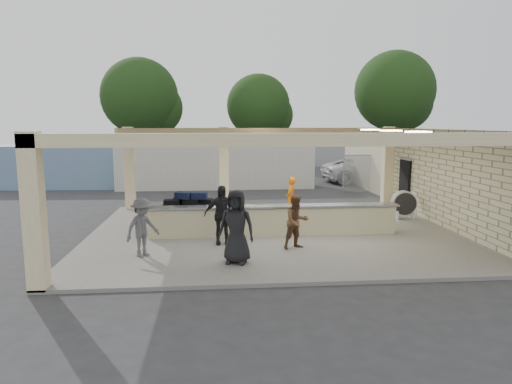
{
  "coord_description": "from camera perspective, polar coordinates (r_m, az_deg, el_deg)",
  "views": [
    {
      "loc": [
        -1.86,
        -14.89,
        3.73
      ],
      "look_at": [
        -0.44,
        1.0,
        1.29
      ],
      "focal_mm": 32.0,
      "sensor_mm": 36.0,
      "label": 1
    }
  ],
  "objects": [
    {
      "name": "car_white_a",
      "position": [
        29.45,
        13.75,
        2.68
      ],
      "size": [
        5.67,
        3.1,
        1.56
      ],
      "primitive_type": "imported",
      "rotation": [
        0.0,
        0.0,
        1.67
      ],
      "color": "silver",
      "rests_on": "ground"
    },
    {
      "name": "drum_fan",
      "position": [
        18.27,
        18.0,
        -1.4
      ],
      "size": [
        0.98,
        0.53,
        1.06
      ],
      "rotation": [
        0.0,
        0.0,
        -0.07
      ],
      "color": "silver",
      "rests_on": "pavilion"
    },
    {
      "name": "adjacent_building",
      "position": [
        27.44,
        19.42,
        3.73
      ],
      "size": [
        6.0,
        8.0,
        3.2
      ],
      "primitive_type": "cube",
      "color": "beige",
      "rests_on": "ground"
    },
    {
      "name": "pavilion",
      "position": [
        15.87,
        2.46,
        0.04
      ],
      "size": [
        12.01,
        10.0,
        3.55
      ],
      "color": "slate",
      "rests_on": "ground"
    },
    {
      "name": "fence",
      "position": [
        27.26,
        23.1,
        2.35
      ],
      "size": [
        12.06,
        0.06,
        2.03
      ],
      "color": "gray",
      "rests_on": "ground"
    },
    {
      "name": "car_dark",
      "position": [
        31.33,
        12.25,
        2.82
      ],
      "size": [
        4.01,
        1.98,
        1.28
      ],
      "primitive_type": "imported",
      "rotation": [
        0.0,
        0.0,
        1.4
      ],
      "color": "black",
      "rests_on": "ground"
    },
    {
      "name": "baggage_handler",
      "position": [
        17.34,
        4.37,
        -0.75
      ],
      "size": [
        0.44,
        0.64,
        1.6
      ],
      "primitive_type": "imported",
      "rotation": [
        0.0,
        0.0,
        4.48
      ],
      "color": "#D6650B",
      "rests_on": "pavilion"
    },
    {
      "name": "baggage_counter",
      "position": [
        14.85,
        2.22,
        -3.55
      ],
      "size": [
        8.2,
        0.58,
        0.98
      ],
      "color": "#BFB98E",
      "rests_on": "pavilion"
    },
    {
      "name": "passenger_d",
      "position": [
        11.83,
        -2.47,
        -4.35
      ],
      "size": [
        1.01,
        0.64,
        1.93
      ],
      "primitive_type": "imported",
      "rotation": [
        0.0,
        0.0,
        -0.29
      ],
      "color": "black",
      "rests_on": "pavilion"
    },
    {
      "name": "ground",
      "position": [
        15.46,
        1.97,
        -5.28
      ],
      "size": [
        120.0,
        120.0,
        0.0
      ],
      "primitive_type": "plane",
      "color": "#2C2C2E",
      "rests_on": "ground"
    },
    {
      "name": "luggage_cart",
      "position": [
        15.72,
        -8.48,
        -2.14
      ],
      "size": [
        2.47,
        1.85,
        1.29
      ],
      "rotation": [
        0.0,
        0.0,
        -0.23
      ],
      "color": "silver",
      "rests_on": "pavilion"
    },
    {
      "name": "passenger_c",
      "position": [
        12.79,
        -14.02,
        -4.33
      ],
      "size": [
        1.0,
        1.0,
        1.62
      ],
      "primitive_type": "imported",
      "rotation": [
        0.0,
        0.0,
        0.79
      ],
      "color": "#56555B",
      "rests_on": "pavilion"
    },
    {
      "name": "tree_mid",
      "position": [
        41.28,
        0.73,
        10.39
      ],
      "size": [
        6.0,
        5.6,
        8.0
      ],
      "color": "#382619",
      "rests_on": "ground"
    },
    {
      "name": "tree_left",
      "position": [
        39.53,
        -13.82,
        11.13
      ],
      "size": [
        6.6,
        6.3,
        9.0
      ],
      "color": "#382619",
      "rests_on": "ground"
    },
    {
      "name": "car_white_b",
      "position": [
        31.94,
        19.05,
        2.94
      ],
      "size": [
        5.41,
        3.56,
        1.6
      ],
      "primitive_type": "imported",
      "rotation": [
        0.0,
        0.0,
        1.21
      ],
      "color": "silver",
      "rests_on": "ground"
    },
    {
      "name": "container_white",
      "position": [
        26.37,
        -5.01,
        3.14
      ],
      "size": [
        11.08,
        2.27,
        2.4
      ],
      "primitive_type": "cube",
      "rotation": [
        0.0,
        0.0,
        0.01
      ],
      "color": "silver",
      "rests_on": "ground"
    },
    {
      "name": "container_blue",
      "position": [
        28.32,
        -21.81,
        2.96
      ],
      "size": [
        9.44,
        2.76,
        2.42
      ],
      "primitive_type": "cube",
      "rotation": [
        0.0,
        0.0,
        -0.06
      ],
      "color": "#738FB8",
      "rests_on": "ground"
    },
    {
      "name": "tree_right",
      "position": [
        43.27,
        17.24,
        11.59
      ],
      "size": [
        7.2,
        7.0,
        10.0
      ],
      "color": "#382619",
      "rests_on": "ground"
    },
    {
      "name": "passenger_b",
      "position": [
        13.72,
        -4.35,
        -2.86
      ],
      "size": [
        1.07,
        0.46,
        1.79
      ],
      "primitive_type": "imported",
      "rotation": [
        0.0,
        0.0,
        0.08
      ],
      "color": "black",
      "rests_on": "pavilion"
    },
    {
      "name": "passenger_a",
      "position": [
        13.27,
        5.09,
        -3.71
      ],
      "size": [
        0.84,
        0.59,
        1.58
      ],
      "primitive_type": "imported",
      "rotation": [
        0.0,
        0.0,
        0.37
      ],
      "color": "brown",
      "rests_on": "pavilion"
    }
  ]
}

